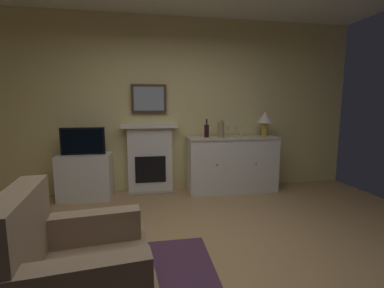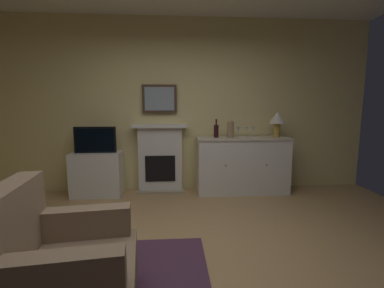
% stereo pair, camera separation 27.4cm
% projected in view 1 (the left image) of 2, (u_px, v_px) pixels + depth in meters
% --- Properties ---
extents(ground_plane, '(6.37, 4.70, 0.10)m').
position_uv_depth(ground_plane, '(190.00, 274.00, 2.29)').
color(ground_plane, tan).
rests_on(ground_plane, ground).
extents(wall_rear, '(6.37, 0.06, 2.79)m').
position_uv_depth(wall_rear, '(167.00, 106.00, 4.36)').
color(wall_rear, '#EAD68C').
rests_on(wall_rear, ground_plane).
extents(fireplace_unit, '(0.87, 0.30, 1.10)m').
position_uv_depth(fireplace_unit, '(150.00, 159.00, 4.30)').
color(fireplace_unit, white).
rests_on(fireplace_unit, ground_plane).
extents(framed_picture, '(0.55, 0.04, 0.45)m').
position_uv_depth(framed_picture, '(149.00, 99.00, 4.21)').
color(framed_picture, '#473323').
extents(sideboard_cabinet, '(1.47, 0.49, 0.90)m').
position_uv_depth(sideboard_cabinet, '(232.00, 164.00, 4.36)').
color(sideboard_cabinet, white).
rests_on(sideboard_cabinet, ground_plane).
extents(table_lamp, '(0.26, 0.26, 0.40)m').
position_uv_depth(table_lamp, '(265.00, 119.00, 4.36)').
color(table_lamp, '#B79338').
rests_on(table_lamp, sideboard_cabinet).
extents(wine_bottle, '(0.08, 0.08, 0.29)m').
position_uv_depth(wine_bottle, '(207.00, 131.00, 4.21)').
color(wine_bottle, '#331419').
rests_on(wine_bottle, sideboard_cabinet).
extents(wine_glass_left, '(0.07, 0.07, 0.16)m').
position_uv_depth(wine_glass_left, '(228.00, 129.00, 4.28)').
color(wine_glass_left, silver).
rests_on(wine_glass_left, sideboard_cabinet).
extents(wine_glass_center, '(0.07, 0.07, 0.16)m').
position_uv_depth(wine_glass_center, '(236.00, 129.00, 4.26)').
color(wine_glass_center, silver).
rests_on(wine_glass_center, sideboard_cabinet).
extents(wine_glass_right, '(0.07, 0.07, 0.16)m').
position_uv_depth(wine_glass_right, '(242.00, 129.00, 4.30)').
color(wine_glass_right, silver).
rests_on(wine_glass_right, sideboard_cabinet).
extents(vase_decorative, '(0.11, 0.11, 0.28)m').
position_uv_depth(vase_decorative, '(221.00, 129.00, 4.20)').
color(vase_decorative, '#9E7F5B').
rests_on(vase_decorative, sideboard_cabinet).
extents(tv_cabinet, '(0.75, 0.42, 0.68)m').
position_uv_depth(tv_cabinet, '(85.00, 176.00, 4.01)').
color(tv_cabinet, white).
rests_on(tv_cabinet, ground_plane).
extents(tv_set, '(0.62, 0.07, 0.40)m').
position_uv_depth(tv_set, '(83.00, 141.00, 3.91)').
color(tv_set, black).
rests_on(tv_set, tv_cabinet).
extents(armchair, '(0.89, 0.86, 0.92)m').
position_uv_depth(armchair, '(74.00, 275.00, 1.59)').
color(armchair, '#8C7259').
rests_on(armchair, ground_plane).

